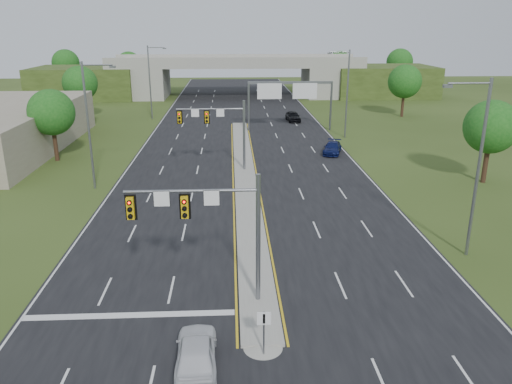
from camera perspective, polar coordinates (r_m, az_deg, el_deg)
The scene contains 25 objects.
ground at distance 26.86m, azimuth 0.24°, elevation -12.42°, with size 240.00×240.00×0.00m, color #304117.
road at distance 59.64m, azimuth -1.62°, elevation 5.11°, with size 24.00×160.00×0.02m, color black.
median at distance 48.02m, azimuth -1.27°, elevation 1.91°, with size 2.00×54.00×0.16m, color gray.
median_nose at distance 23.46m, azimuth 0.80°, elevation -17.23°, with size 2.00×2.00×0.16m, color gray.
lane_markings at distance 53.72m, azimuth -2.11°, elevation 3.62°, with size 23.72×160.00×0.01m.
signal_mast_near at distance 24.68m, azimuth -5.00°, elevation -3.15°, with size 6.62×0.60×7.00m.
signal_mast_far at distance 48.79m, azimuth -4.06°, elevation 7.73°, with size 6.62×0.60×7.00m.
keep_right_sign at distance 22.22m, azimuth 0.91°, elevation -15.05°, with size 0.60×0.13×2.20m.
sign_gantry at distance 68.93m, azimuth 3.81°, elevation 11.32°, with size 11.58×0.44×6.67m.
overpass at distance 103.52m, azimuth -2.26°, elevation 12.79°, with size 80.00×14.00×8.10m.
lightpole_l_mid at distance 45.31m, azimuth -18.43°, elevation 7.77°, with size 2.85×0.25×11.00m.
lightpole_l_far at distance 79.30m, azimuth -11.91°, elevation 12.53°, with size 2.85×0.25×11.00m.
lightpole_r_near at distance 32.50m, azimuth 23.87°, elevation 3.19°, with size 2.85×0.25×11.00m.
lightpole_r_far at distance 65.13m, azimuth 10.24°, elevation 11.42°, with size 2.85×0.25×11.00m.
tree_l_near at distance 56.87m, azimuth -22.35°, elevation 8.40°, with size 4.80×4.80×7.60m.
tree_l_mid at distance 81.67m, azimuth -19.48°, elevation 11.63°, with size 5.20×5.20×8.12m.
tree_r_near at distance 49.66m, azimuth 25.28°, elevation 6.73°, with size 4.80×4.80×7.60m.
tree_r_mid at distance 83.06m, azimuth 16.64°, elevation 12.01°, with size 5.20×5.20×8.12m.
tree_back_a at distance 122.89m, azimuth -20.92°, elevation 13.60°, with size 6.00×6.00×8.85m.
tree_back_b at distance 119.48m, azimuth -14.31°, elevation 13.96°, with size 5.60×5.60×8.32m.
tree_back_c at distance 120.00m, azimuth 9.54°, elevation 14.28°, with size 5.60×5.60×8.32m.
tree_back_d at distance 123.68m, azimuth 16.09°, elevation 14.10°, with size 6.00×6.00×8.85m.
car_white at distance 22.17m, azimuth -6.85°, elevation -17.69°, with size 1.73×4.30×1.46m, color silver.
car_far_b at distance 57.24m, azimuth 8.73°, elevation 5.01°, with size 1.80×4.42×1.28m, color #0B1445.
car_far_c at distance 76.47m, azimuth 4.25°, elevation 8.63°, with size 1.79×4.44×1.51m, color black.
Camera 1 is at (-1.29, -23.01, 13.79)m, focal length 35.00 mm.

